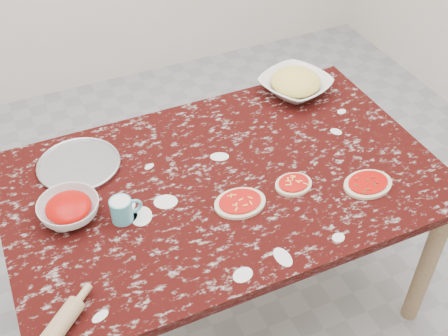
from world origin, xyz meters
TOP-DOWN VIEW (x-y plane):
  - ground at (0.00, 0.00)m, footprint 4.00×4.00m
  - worktable at (0.00, 0.00)m, footprint 1.60×1.00m
  - pizza_tray at (-0.48, 0.29)m, footprint 0.35×0.35m
  - sauce_bowl at (-0.56, 0.04)m, footprint 0.23×0.23m
  - cheese_bowl at (0.52, 0.38)m, footprint 0.37×0.37m
  - flour_mug at (-0.40, -0.05)m, footprint 0.11×0.08m
  - pizza_left at (-0.01, -0.15)m, footprint 0.19×0.15m
  - pizza_mid at (0.21, -0.14)m, footprint 0.15×0.12m
  - pizza_right at (0.46, -0.25)m, footprint 0.19×0.15m

SIDE VIEW (x-z plane):
  - ground at x=0.00m, z-range 0.00..0.00m
  - worktable at x=0.00m, z-range 0.29..1.04m
  - pizza_tray at x=-0.48m, z-range 0.75..0.76m
  - pizza_left at x=-0.01m, z-range 0.75..0.77m
  - pizza_mid at x=0.21m, z-range 0.75..0.77m
  - pizza_right at x=0.46m, z-range 0.75..0.77m
  - sauce_bowl at x=-0.56m, z-range 0.75..0.82m
  - cheese_bowl at x=0.52m, z-range 0.75..0.82m
  - flour_mug at x=-0.40m, z-range 0.75..0.84m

